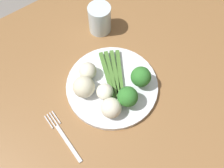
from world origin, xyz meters
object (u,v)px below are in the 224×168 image
at_px(broccoli_front_left, 128,97).
at_px(water_glass, 100,19).
at_px(asparagus_bundle, 113,73).
at_px(broccoli_front, 141,77).
at_px(cauliflower_left, 111,108).
at_px(cauliflower_near_center, 88,71).
at_px(cauliflower_right, 105,92).
at_px(cauliflower_edge, 84,87).
at_px(fork, 63,136).
at_px(dining_table, 103,119).
at_px(plate, 112,86).

height_order(broccoli_front_left, water_glass, water_glass).
height_order(asparagus_bundle, broccoli_front, broccoli_front).
height_order(asparagus_bundle, water_glass, water_glass).
bearing_deg(asparagus_bundle, water_glass, 2.73).
xyz_separation_m(cauliflower_left, cauliflower_near_center, (0.01, 0.13, -0.00)).
xyz_separation_m(cauliflower_right, cauliflower_edge, (-0.04, 0.04, 0.01)).
bearing_deg(fork, cauliflower_edge, -59.58).
distance_m(broccoli_front_left, fork, 0.20).
relative_size(asparagus_bundle, cauliflower_left, 2.83).
height_order(dining_table, cauliflower_right, cauliflower_right).
height_order(asparagus_bundle, cauliflower_edge, cauliflower_edge).
bearing_deg(plate, asparagus_bundle, 47.53).
xyz_separation_m(plate, cauliflower_left, (-0.05, -0.07, 0.04)).
height_order(plate, cauliflower_left, cauliflower_left).
distance_m(asparagus_bundle, cauliflower_edge, 0.10).
distance_m(dining_table, broccoli_front, 0.21).
xyz_separation_m(dining_table, plate, (0.06, 0.03, 0.12)).
distance_m(broccoli_front_left, cauliflower_right, 0.07).
bearing_deg(fork, cauliflower_near_center, -55.44).
relative_size(asparagus_bundle, cauliflower_near_center, 3.16).
bearing_deg(broccoli_front, broccoli_front_left, -158.20).
bearing_deg(water_glass, fork, -140.13).
bearing_deg(broccoli_front_left, broccoli_front, 21.80).
bearing_deg(water_glass, broccoli_front_left, -109.77).
relative_size(asparagus_bundle, cauliflower_edge, 2.60).
bearing_deg(cauliflower_right, cauliflower_left, -107.03).
relative_size(dining_table, broccoli_front, 16.80).
height_order(asparagus_bundle, cauliflower_right, cauliflower_right).
bearing_deg(dining_table, water_glass, 55.64).
xyz_separation_m(broccoli_front_left, cauliflower_right, (-0.04, 0.05, -0.02)).
relative_size(dining_table, cauliflower_left, 20.80).
height_order(broccoli_front, cauliflower_near_center, broccoli_front).
bearing_deg(asparagus_bundle, cauliflower_left, 166.61).
distance_m(asparagus_bundle, fork, 0.23).
bearing_deg(broccoli_front_left, water_glass, 70.23).
distance_m(plate, cauliflower_right, 0.05).
height_order(dining_table, fork, fork).
xyz_separation_m(broccoli_front, cauliflower_left, (-0.12, -0.02, -0.01)).
relative_size(broccoli_front, fork, 0.42).
bearing_deg(asparagus_bundle, broccoli_front, -122.40).
distance_m(cauliflower_left, cauliflower_near_center, 0.13).
relative_size(asparagus_bundle, fork, 0.97).
distance_m(broccoli_front, fork, 0.27).
xyz_separation_m(broccoli_front_left, cauliflower_near_center, (-0.04, 0.14, -0.01)).
bearing_deg(broccoli_front, cauliflower_edge, 153.39).
distance_m(plate, broccoli_front_left, 0.08).
height_order(broccoli_front, fork, broccoli_front).
bearing_deg(plate, cauliflower_edge, 160.12).
height_order(broccoli_front, cauliflower_edge, broccoli_front).
height_order(broccoli_front, water_glass, water_glass).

